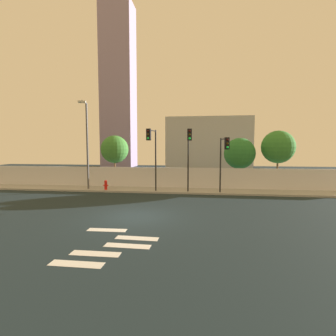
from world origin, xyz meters
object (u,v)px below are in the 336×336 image
object	(u,v)px
fire_hydrant	(106,185)
roadside_tree_midleft	(240,153)
traffic_light_left	(189,147)
roadside_tree_midright	(278,147)
traffic_light_right	(152,147)
roadside_tree_leftmost	(115,149)
street_lamp_curbside	(87,140)
traffic_light_center	(224,153)

from	to	relation	value
fire_hydrant	roadside_tree_midleft	bearing A→B (deg)	14.84
traffic_light_left	roadside_tree_midright	distance (m)	8.61
traffic_light_left	roadside_tree_midleft	world-z (taller)	traffic_light_left
traffic_light_left	roadside_tree_midright	world-z (taller)	roadside_tree_midright
traffic_light_left	fire_hydrant	size ratio (longest dim) A/B	6.15
roadside_tree_midleft	roadside_tree_midright	world-z (taller)	roadside_tree_midright
traffic_light_right	roadside_tree_midleft	world-z (taller)	traffic_light_right
roadside_tree_midright	roadside_tree_leftmost	bearing A→B (deg)	180.00
street_lamp_curbside	roadside_tree_midleft	xyz separation A→B (m)	(13.22, 3.00, -1.22)
roadside_tree_midleft	fire_hydrant	bearing A→B (deg)	-165.16
roadside_tree_midright	street_lamp_curbside	bearing A→B (deg)	-169.72
traffic_light_right	fire_hydrant	world-z (taller)	traffic_light_right
fire_hydrant	roadside_tree_midright	size ratio (longest dim) A/B	0.16
traffic_light_center	traffic_light_right	xyz separation A→B (m)	(-5.63, -0.04, 0.48)
traffic_light_left	traffic_light_center	size ratio (longest dim) A/B	1.15
traffic_light_center	street_lamp_curbside	distance (m)	11.57
fire_hydrant	street_lamp_curbside	bearing A→B (deg)	177.87
roadside_tree_leftmost	roadside_tree_midleft	xyz separation A→B (m)	(11.80, 0.00, -0.36)
roadside_tree_leftmost	roadside_tree_midleft	size ratio (longest dim) A/B	1.06
traffic_light_right	street_lamp_curbside	world-z (taller)	street_lamp_curbside
roadside_tree_leftmost	roadside_tree_midleft	world-z (taller)	roadside_tree_leftmost
traffic_light_center	roadside_tree_midright	size ratio (longest dim) A/B	0.83
traffic_light_right	street_lamp_curbside	bearing A→B (deg)	171.88
traffic_light_left	street_lamp_curbside	distance (m)	8.84
roadside_tree_leftmost	roadside_tree_midright	size ratio (longest dim) A/B	0.93
traffic_light_right	traffic_light_center	bearing A→B (deg)	0.39
roadside_tree_midleft	roadside_tree_leftmost	bearing A→B (deg)	180.00
traffic_light_left	traffic_light_right	world-z (taller)	traffic_light_right
street_lamp_curbside	roadside_tree_midright	size ratio (longest dim) A/B	1.40
traffic_light_right	roadside_tree_midright	world-z (taller)	roadside_tree_midright
fire_hydrant	roadside_tree_midright	xyz separation A→B (m)	(14.90, 3.07, 3.22)
traffic_light_left	roadside_tree_midright	bearing A→B (deg)	25.61
traffic_light_left	traffic_light_center	world-z (taller)	traffic_light_left
traffic_light_right	roadside_tree_midleft	bearing A→B (deg)	27.58
street_lamp_curbside	roadside_tree_midright	world-z (taller)	street_lamp_curbside
traffic_light_center	street_lamp_curbside	xyz separation A→B (m)	(-11.50, 0.80, 1.08)
traffic_light_center	traffic_light_left	bearing A→B (deg)	178.34
roadside_tree_leftmost	traffic_light_center	bearing A→B (deg)	-20.68
traffic_light_center	roadside_tree_leftmost	world-z (taller)	roadside_tree_leftmost
traffic_light_center	roadside_tree_midleft	bearing A→B (deg)	65.59
traffic_light_right	roadside_tree_midleft	distance (m)	8.32
traffic_light_right	roadside_tree_midright	bearing A→B (deg)	19.77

